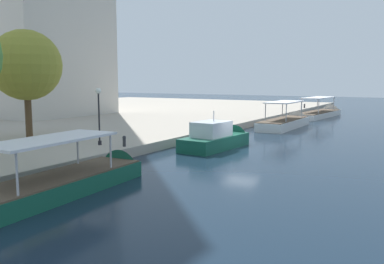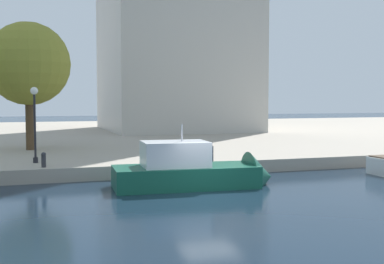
% 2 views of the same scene
% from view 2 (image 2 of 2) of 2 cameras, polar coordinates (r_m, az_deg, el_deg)
% --- Properties ---
extents(ground_plane, '(220.00, 220.00, 0.00)m').
position_cam_2_polar(ground_plane, '(22.21, 1.91, -7.15)').
color(ground_plane, '#142333').
extents(dock_promenade, '(120.00, 55.00, 0.72)m').
position_cam_2_polar(dock_promenade, '(54.00, -10.31, -0.40)').
color(dock_promenade, '#A39989').
rests_on(dock_promenade, ground_plane).
extents(motor_yacht_2, '(7.94, 3.12, 3.92)m').
position_cam_2_polar(motor_yacht_2, '(24.15, 0.72, -4.74)').
color(motor_yacht_2, '#14513D').
rests_on(motor_yacht_2, ground_plane).
extents(mooring_bollard_2, '(0.26, 0.26, 0.78)m').
position_cam_2_polar(mooring_bollard_2, '(26.76, -16.45, -2.97)').
color(mooring_bollard_2, '#2D2D33').
rests_on(mooring_bollard_2, dock_promenade).
extents(lamp_post, '(0.41, 0.41, 4.13)m').
position_cam_2_polar(lamp_post, '(28.58, -17.38, 1.86)').
color(lamp_post, black).
rests_on(lamp_post, dock_promenade).
extents(tree_0, '(5.64, 5.83, 8.69)m').
position_cam_2_polar(tree_0, '(36.39, -17.97, 7.16)').
color(tree_0, '#4C3823').
rests_on(tree_0, dock_promenade).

